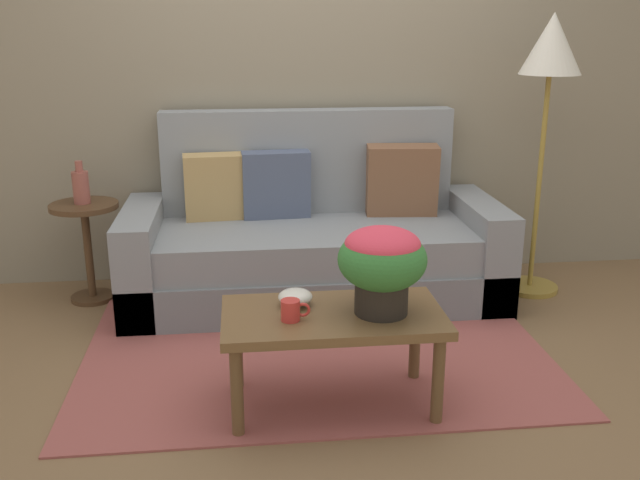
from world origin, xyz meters
TOP-DOWN VIEW (x-y plane):
  - ground_plane at (0.00, 0.00)m, footprint 14.00×14.00m
  - wall_back at (0.00, 1.27)m, footprint 6.40×0.12m
  - area_rug at (0.00, 0.11)m, footprint 2.27×1.72m
  - couch at (0.07, 0.81)m, footprint 2.16×0.87m
  - coffee_table at (0.02, -0.48)m, footprint 0.92×0.50m
  - side_table at (-1.24, 0.88)m, footprint 0.39×0.39m
  - floor_lamp at (1.40, 0.74)m, footprint 0.34×0.34m
  - potted_plant at (0.21, -0.50)m, footprint 0.36×0.36m
  - coffee_mug at (-0.16, -0.54)m, footprint 0.12×0.08m
  - snack_bowl at (-0.13, -0.39)m, footprint 0.15×0.15m
  - table_vase at (-1.24, 0.89)m, footprint 0.09×0.09m

SIDE VIEW (x-z plane):
  - ground_plane at x=0.00m, z-range 0.00..0.00m
  - area_rug at x=0.00m, z-range 0.00..0.01m
  - couch at x=0.07m, z-range -0.21..0.86m
  - coffee_table at x=0.02m, z-range 0.16..0.58m
  - side_table at x=-1.24m, z-range 0.11..0.70m
  - snack_bowl at x=-0.13m, z-range 0.43..0.50m
  - coffee_mug at x=-0.16m, z-range 0.43..0.51m
  - potted_plant at x=0.21m, z-range 0.47..0.84m
  - table_vase at x=-1.24m, z-range 0.56..0.81m
  - floor_lamp at x=1.40m, z-range 0.51..2.14m
  - wall_back at x=0.00m, z-range 0.00..2.79m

